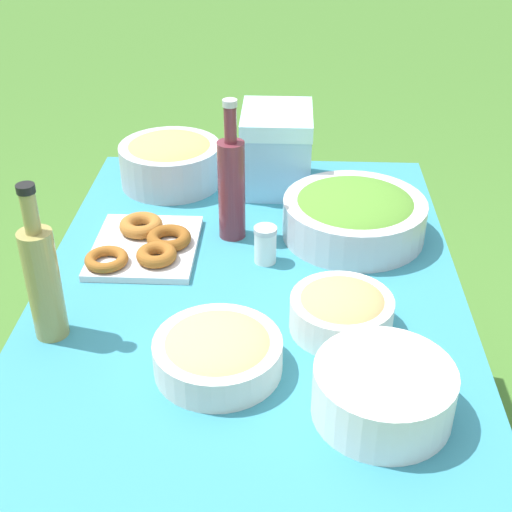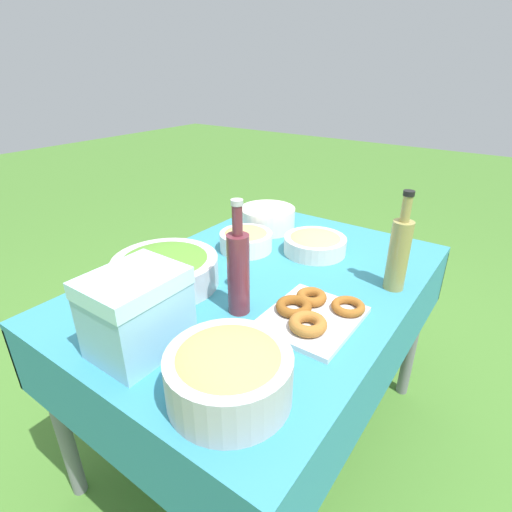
{
  "view_description": "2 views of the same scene",
  "coord_description": "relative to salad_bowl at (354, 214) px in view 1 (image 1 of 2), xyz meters",
  "views": [
    {
      "loc": [
        -1.29,
        -0.08,
        1.63
      ],
      "look_at": [
        -0.02,
        -0.01,
        0.83
      ],
      "focal_mm": 50.0,
      "sensor_mm": 36.0,
      "label": 1
    },
    {
      "loc": [
        0.99,
        0.67,
        1.41
      ],
      "look_at": [
        -0.05,
        -0.07,
        0.8
      ],
      "focal_mm": 28.0,
      "sensor_mm": 36.0,
      "label": 2
    }
  ],
  "objects": [
    {
      "name": "pasta_bowl",
      "position": [
        -0.5,
        0.28,
        -0.02
      ],
      "size": [
        0.24,
        0.24,
        0.08
      ],
      "color": "silver",
      "rests_on": "picnic_table"
    },
    {
      "name": "ground_plane",
      "position": [
        -0.22,
        0.24,
        -0.81
      ],
      "size": [
        14.0,
        14.0,
        0.0
      ],
      "primitive_type": "plane",
      "color": "#477A2D"
    },
    {
      "name": "olive_oil_bottle",
      "position": [
        -0.41,
        0.62,
        0.07
      ],
      "size": [
        0.07,
        0.07,
        0.33
      ],
      "color": "#998E4C",
      "rests_on": "picnic_table"
    },
    {
      "name": "salt_shaker",
      "position": [
        -0.13,
        0.21,
        -0.01
      ],
      "size": [
        0.05,
        0.05,
        0.09
      ],
      "color": "white",
      "rests_on": "picnic_table"
    },
    {
      "name": "fruit_bowl",
      "position": [
        0.27,
        0.48,
        0.01
      ],
      "size": [
        0.28,
        0.28,
        0.13
      ],
      "color": "#B2B7BC",
      "rests_on": "picnic_table"
    },
    {
      "name": "donut_platter",
      "position": [
        -0.1,
        0.49,
        -0.04
      ],
      "size": [
        0.3,
        0.26,
        0.05
      ],
      "color": "silver",
      "rests_on": "picnic_table"
    },
    {
      "name": "plate_stack",
      "position": [
        -0.61,
        -0.01,
        -0.01
      ],
      "size": [
        0.24,
        0.24,
        0.1
      ],
      "color": "white",
      "rests_on": "picnic_table"
    },
    {
      "name": "cooler_box",
      "position": [
        0.27,
        0.19,
        0.05
      ],
      "size": [
        0.23,
        0.19,
        0.21
      ],
      "color": "#8CC6E5",
      "rests_on": "picnic_table"
    },
    {
      "name": "wine_bottle",
      "position": [
        -0.01,
        0.29,
        0.08
      ],
      "size": [
        0.06,
        0.06,
        0.34
      ],
      "color": "maroon",
      "rests_on": "picnic_table"
    },
    {
      "name": "bread_bowl",
      "position": [
        -0.37,
        0.05,
        -0.01
      ],
      "size": [
        0.2,
        0.2,
        0.09
      ],
      "color": "white",
      "rests_on": "picnic_table"
    },
    {
      "name": "picnic_table",
      "position": [
        -0.22,
        0.24,
        -0.16
      ],
      "size": [
        1.3,
        0.93,
        0.75
      ],
      "color": "teal",
      "rests_on": "ground_plane"
    },
    {
      "name": "salad_bowl",
      "position": [
        0.0,
        0.0,
        0.0
      ],
      "size": [
        0.34,
        0.34,
        0.12
      ],
      "color": "silver",
      "rests_on": "picnic_table"
    }
  ]
}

